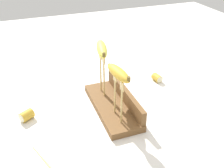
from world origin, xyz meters
TOP-DOWN VIEW (x-y plane):
  - ground_plane at (0.00, 0.00)m, footprint 3.00×3.00m
  - wooden_board at (0.00, 0.00)m, footprint 0.38×0.14m
  - board_backstop at (0.00, 0.06)m, footprint 0.37×0.02m
  - fork_stand_left at (-0.10, -0.01)m, footprint 0.07×0.01m
  - fork_stand_right at (0.10, -0.01)m, footprint 0.10×0.01m
  - banana_raised_left at (-0.10, -0.01)m, footprint 0.18×0.08m
  - banana_raised_right at (0.10, -0.01)m, footprint 0.16×0.06m
  - fork_fallen_near at (0.23, -0.31)m, footprint 0.17×0.08m
  - banana_chunk_near at (-0.06, -0.36)m, footprint 0.06×0.07m
  - banana_chunk_far at (-0.15, 0.31)m, footprint 0.06×0.04m

SIDE VIEW (x-z plane):
  - ground_plane at x=0.00m, z-range 0.00..0.00m
  - fork_fallen_near at x=0.23m, z-range 0.00..0.01m
  - wooden_board at x=0.00m, z-range 0.00..0.03m
  - banana_chunk_far at x=-0.15m, z-range 0.00..0.04m
  - banana_chunk_near at x=-0.06m, z-range 0.00..0.04m
  - board_backstop at x=0.00m, z-range 0.03..0.09m
  - fork_stand_right at x=0.10m, z-range 0.05..0.23m
  - fork_stand_left at x=-0.10m, z-range 0.05..0.25m
  - banana_raised_right at x=0.10m, z-range 0.21..0.25m
  - banana_raised_left at x=-0.10m, z-range 0.23..0.27m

